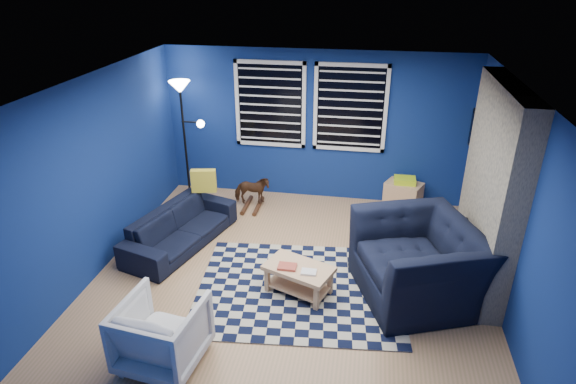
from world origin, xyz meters
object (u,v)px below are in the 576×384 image
object	(u,v)px
tv	(478,136)
coffee_table	(299,274)
cabinet	(403,195)
sofa	(181,228)
armchair_bent	(162,333)
floor_lamp	(183,104)
armchair_big	(418,261)
rocking_horse	(252,190)

from	to	relation	value
tv	coffee_table	bearing A→B (deg)	-135.19
cabinet	coffee_table	bearing A→B (deg)	-93.60
sofa	armchair_bent	xyz separation A→B (m)	(0.66, -2.18, 0.09)
armchair_bent	floor_lamp	xyz separation A→B (m)	(-1.08, 3.69, 1.29)
sofa	cabinet	world-z (taller)	cabinet
armchair_big	cabinet	distance (m)	2.31
tv	armchair_big	distance (m)	2.42
sofa	cabinet	size ratio (longest dim) A/B	2.81
tv	cabinet	bearing A→B (deg)	165.18
tv	cabinet	world-z (taller)	tv
coffee_table	cabinet	distance (m)	2.87
coffee_table	cabinet	bearing A→B (deg)	61.92
sofa	rocking_horse	bearing A→B (deg)	-12.95
sofa	armchair_big	size ratio (longest dim) A/B	1.28
armchair_big	armchair_bent	bearing A→B (deg)	-79.62
armchair_big	floor_lamp	xyz separation A→B (m)	(-3.65, 2.13, 1.18)
sofa	coffee_table	world-z (taller)	sofa
coffee_table	floor_lamp	size ratio (longest dim) A/B	0.46
tv	cabinet	size ratio (longest dim) A/B	1.51
armchair_bent	cabinet	size ratio (longest dim) A/B	1.21
tv	sofa	world-z (taller)	tv
armchair_bent	sofa	bearing A→B (deg)	-65.81
sofa	floor_lamp	xyz separation A→B (m)	(-0.42, 1.51, 1.38)
rocking_horse	sofa	bearing A→B (deg)	139.58
sofa	tv	bearing A→B (deg)	-54.35
tv	rocking_horse	bearing A→B (deg)	-177.67
coffee_table	sofa	bearing A→B (deg)	155.40
rocking_horse	cabinet	distance (m)	2.48
armchair_big	sofa	bearing A→B (deg)	-121.63
tv	armchair_bent	world-z (taller)	tv
armchair_big	coffee_table	world-z (taller)	armchair_big
sofa	armchair_big	bearing A→B (deg)	-84.27
cabinet	sofa	bearing A→B (deg)	-127.59
armchair_bent	coffee_table	xyz separation A→B (m)	(1.17, 1.34, -0.08)
coffee_table	armchair_big	bearing A→B (deg)	9.23
floor_lamp	armchair_bent	bearing A→B (deg)	-73.70
armchair_bent	coffee_table	world-z (taller)	armchair_bent
tv	armchair_bent	size ratio (longest dim) A/B	1.25
coffee_table	floor_lamp	bearing A→B (deg)	133.73
armchair_big	armchair_bent	size ratio (longest dim) A/B	1.82
armchair_big	rocking_horse	xyz separation A→B (m)	(-2.51, 1.91, -0.16)
sofa	coffee_table	bearing A→B (deg)	-98.16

